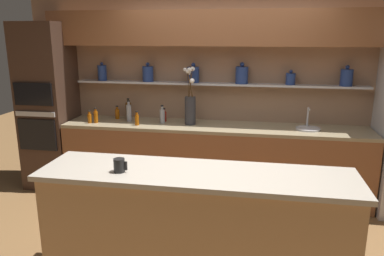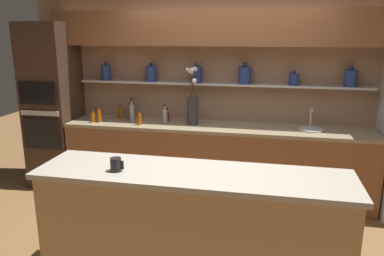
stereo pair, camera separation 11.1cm
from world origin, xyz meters
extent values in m
plane|color=brown|center=(0.00, 0.00, 0.00)|extent=(12.00, 12.00, 0.00)
cube|color=#937056|center=(0.00, 1.60, 1.30)|extent=(5.20, 0.10, 2.60)
cube|color=#B7B7BC|center=(-0.09, 1.46, 1.41)|extent=(3.68, 0.18, 0.02)
cylinder|color=navy|center=(-1.61, 1.45, 1.52)|extent=(0.12, 0.12, 0.20)
sphere|color=navy|center=(-1.61, 1.45, 1.64)|extent=(0.04, 0.04, 0.04)
cylinder|color=navy|center=(-0.98, 1.45, 1.52)|extent=(0.14, 0.14, 0.20)
sphere|color=navy|center=(-0.98, 1.45, 1.64)|extent=(0.05, 0.05, 0.05)
cylinder|color=navy|center=(-0.38, 1.45, 1.52)|extent=(0.15, 0.15, 0.20)
sphere|color=navy|center=(-0.38, 1.45, 1.64)|extent=(0.05, 0.05, 0.05)
cylinder|color=navy|center=(0.23, 1.45, 1.52)|extent=(0.16, 0.16, 0.21)
sphere|color=navy|center=(0.23, 1.45, 1.66)|extent=(0.05, 0.05, 0.05)
cylinder|color=navy|center=(0.82, 1.45, 1.49)|extent=(0.11, 0.11, 0.14)
sphere|color=navy|center=(0.82, 1.45, 1.58)|extent=(0.04, 0.04, 0.04)
cylinder|color=navy|center=(1.46, 1.45, 1.52)|extent=(0.14, 0.14, 0.20)
sphere|color=navy|center=(1.46, 1.45, 1.64)|extent=(0.05, 0.05, 0.05)
cube|color=brown|center=(0.00, 1.38, 2.09)|extent=(4.42, 0.34, 0.42)
cube|color=brown|center=(-0.09, 1.24, 0.44)|extent=(3.78, 0.62, 0.88)
cube|color=gray|center=(-0.09, 1.24, 0.90)|extent=(3.78, 0.62, 0.04)
cube|color=tan|center=(0.00, -0.63, 0.49)|extent=(2.34, 0.55, 0.98)
cube|color=#ADA393|center=(0.00, -0.63, 1.00)|extent=(2.40, 0.61, 0.04)
cube|color=#3D281E|center=(-2.30, 1.24, 1.09)|extent=(0.60, 0.62, 2.17)
cube|color=black|center=(-2.30, 0.92, 0.78)|extent=(0.51, 0.02, 0.40)
cube|color=black|center=(-2.30, 0.92, 1.30)|extent=(0.51, 0.02, 0.28)
cube|color=#B7B7BC|center=(-2.30, 0.92, 1.05)|extent=(0.53, 0.02, 0.06)
cylinder|color=#2D2D33|center=(-0.39, 1.25, 1.09)|extent=(0.14, 0.14, 0.35)
cylinder|color=#4C3319|center=(-0.41, 1.25, 1.44)|extent=(0.02, 0.07, 0.33)
sphere|color=silver|center=(-0.45, 1.24, 1.60)|extent=(0.04, 0.04, 0.04)
cylinder|color=#4C3319|center=(-0.37, 1.22, 1.37)|extent=(0.03, 0.02, 0.21)
sphere|color=silver|center=(-0.35, 1.19, 1.48)|extent=(0.06, 0.06, 0.06)
cylinder|color=#4C3319|center=(-0.39, 1.24, 1.44)|extent=(0.07, 0.01, 0.33)
sphere|color=silver|center=(-0.39, 1.20, 1.61)|extent=(0.05, 0.05, 0.05)
cylinder|color=#4C3319|center=(-0.39, 1.27, 1.41)|extent=(0.03, 0.02, 0.29)
sphere|color=silver|center=(-0.41, 1.30, 1.56)|extent=(0.06, 0.06, 0.06)
cylinder|color=#4C3319|center=(-0.38, 1.27, 1.44)|extent=(0.05, 0.02, 0.34)
sphere|color=silver|center=(-0.37, 1.30, 1.61)|extent=(0.06, 0.06, 0.06)
cylinder|color=#4C3319|center=(-0.39, 1.25, 1.43)|extent=(0.08, 0.05, 0.31)
sphere|color=silver|center=(-0.41, 1.21, 1.59)|extent=(0.05, 0.05, 0.05)
cylinder|color=#B7B7BC|center=(1.04, 1.24, 0.93)|extent=(0.29, 0.29, 0.02)
cylinder|color=#B7B7BC|center=(1.04, 1.35, 1.05)|extent=(0.02, 0.02, 0.22)
cylinder|color=#B7B7BC|center=(1.04, 1.29, 1.16)|extent=(0.02, 0.12, 0.02)
cylinder|color=#9E4C0A|center=(-1.66, 1.10, 0.98)|extent=(0.05, 0.05, 0.11)
cylinder|color=#9E4C0A|center=(-1.66, 1.10, 1.05)|extent=(0.03, 0.03, 0.04)
cylinder|color=black|center=(-1.66, 1.10, 1.07)|extent=(0.03, 0.03, 0.01)
cylinder|color=gray|center=(-0.75, 1.25, 1.01)|extent=(0.06, 0.06, 0.17)
cylinder|color=gray|center=(-0.75, 1.25, 1.12)|extent=(0.03, 0.03, 0.04)
cylinder|color=black|center=(-0.75, 1.25, 1.14)|extent=(0.03, 0.03, 0.01)
cylinder|color=#4C2D0C|center=(-1.25, 1.41, 1.03)|extent=(0.07, 0.07, 0.22)
cylinder|color=#4C2D0C|center=(-1.25, 1.41, 1.16)|extent=(0.03, 0.03, 0.04)
cylinder|color=black|center=(-1.25, 1.41, 1.19)|extent=(0.03, 0.03, 0.01)
cylinder|color=maroon|center=(-0.75, 1.36, 0.98)|extent=(0.06, 0.06, 0.13)
cylinder|color=maroon|center=(-0.75, 1.36, 1.06)|extent=(0.03, 0.03, 0.04)
cylinder|color=black|center=(-0.75, 1.36, 1.09)|extent=(0.03, 0.03, 0.01)
cylinder|color=#9E4C0A|center=(-1.40, 1.39, 0.98)|extent=(0.06, 0.06, 0.13)
cylinder|color=#9E4C0A|center=(-1.40, 1.39, 1.06)|extent=(0.03, 0.03, 0.04)
cylinder|color=black|center=(-1.40, 1.39, 1.09)|extent=(0.03, 0.03, 0.01)
cylinder|color=gray|center=(-1.20, 1.28, 1.03)|extent=(0.07, 0.07, 0.21)
cylinder|color=gray|center=(-1.20, 1.28, 1.16)|extent=(0.03, 0.03, 0.04)
cylinder|color=black|center=(-1.20, 1.28, 1.19)|extent=(0.03, 0.03, 0.01)
cylinder|color=#9E4C0A|center=(-1.59, 1.12, 0.99)|extent=(0.05, 0.05, 0.15)
cylinder|color=#9E4C0A|center=(-1.59, 1.12, 1.08)|extent=(0.03, 0.03, 0.04)
cylinder|color=black|center=(-1.59, 1.12, 1.11)|extent=(0.03, 0.03, 0.01)
cylinder|color=#9E4C0A|center=(-1.03, 1.09, 0.98)|extent=(0.05, 0.05, 0.13)
cylinder|color=#9E4C0A|center=(-1.03, 1.09, 1.07)|extent=(0.03, 0.03, 0.04)
cylinder|color=black|center=(-1.03, 1.09, 1.09)|extent=(0.03, 0.03, 0.01)
cylinder|color=black|center=(-0.57, -0.73, 1.07)|extent=(0.08, 0.08, 0.10)
cube|color=black|center=(-0.52, -0.73, 1.07)|extent=(0.02, 0.01, 0.07)
camera|label=1|loc=(0.43, -3.24, 2.04)|focal=35.00mm
camera|label=2|loc=(0.54, -3.21, 2.04)|focal=35.00mm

